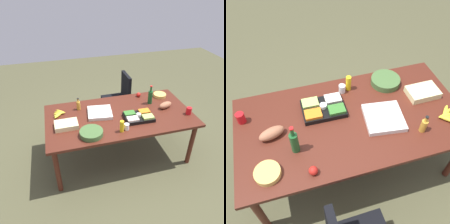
# 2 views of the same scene
# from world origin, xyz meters

# --- Properties ---
(ground_plane) EXTENTS (10.00, 10.00, 0.00)m
(ground_plane) POSITION_xyz_m (0.00, 0.00, 0.00)
(ground_plane) COLOR brown
(conference_table) EXTENTS (2.21, 1.15, 0.80)m
(conference_table) POSITION_xyz_m (0.00, 0.00, 0.73)
(conference_table) COLOR #4E2015
(conference_table) RESTS_ON ground
(banana_bunch) EXTENTS (0.19, 0.25, 0.04)m
(banana_bunch) POSITION_xyz_m (0.88, -0.24, 0.82)
(banana_bunch) COLOR gold
(banana_bunch) RESTS_ON conference_table
(pizza_box) EXTENTS (0.40, 0.40, 0.05)m
(pizza_box) POSITION_xyz_m (0.29, -0.10, 0.82)
(pizza_box) COLOR silver
(pizza_box) RESTS_ON conference_table
(veggie_tray) EXTENTS (0.43, 0.31, 0.09)m
(veggie_tray) POSITION_xyz_m (-0.24, 0.18, 0.83)
(veggie_tray) COLOR black
(veggie_tray) RESTS_ON conference_table
(sheet_cake) EXTENTS (0.32, 0.22, 0.07)m
(sheet_cake) POSITION_xyz_m (0.81, 0.10, 0.83)
(sheet_cake) COLOR beige
(sheet_cake) RESTS_ON conference_table
(mustard_bottle) EXTENTS (0.07, 0.07, 0.17)m
(mustard_bottle) POSITION_xyz_m (0.09, 0.40, 0.88)
(mustard_bottle) COLOR yellow
(mustard_bottle) RESTS_ON conference_table
(red_solo_cup) EXTENTS (0.08, 0.08, 0.11)m
(red_solo_cup) POSITION_xyz_m (-1.02, 0.26, 0.85)
(red_solo_cup) COLOR red
(red_solo_cup) RESTS_ON conference_table
(paper_cup) EXTENTS (0.08, 0.08, 0.09)m
(paper_cup) POSITION_xyz_m (0.02, 0.38, 0.84)
(paper_cup) COLOR white
(paper_cup) RESTS_ON conference_table
(wine_bottle) EXTENTS (0.09, 0.09, 0.31)m
(wine_bottle) POSITION_xyz_m (-0.58, -0.20, 0.92)
(wine_bottle) COLOR #1A5124
(wine_bottle) RESTS_ON conference_table
(chip_bowl) EXTENTS (0.25, 0.25, 0.05)m
(chip_bowl) POSITION_xyz_m (-0.84, -0.37, 0.82)
(chip_bowl) COLOR #E0B557
(chip_bowl) RESTS_ON conference_table
(dressing_bottle) EXTENTS (0.07, 0.07, 0.20)m
(dressing_bottle) POSITION_xyz_m (0.58, -0.32, 0.87)
(dressing_bottle) COLOR gold
(dressing_bottle) RESTS_ON conference_table
(apple_red) EXTENTS (0.10, 0.10, 0.08)m
(apple_red) POSITION_xyz_m (-0.48, -0.46, 0.84)
(apple_red) COLOR red
(apple_red) RESTS_ON conference_table
(bread_loaf) EXTENTS (0.26, 0.18, 0.10)m
(bread_loaf) POSITION_xyz_m (-0.76, 0.00, 0.85)
(bread_loaf) COLOR #A56546
(bread_loaf) RESTS_ON conference_table
(salad_bowl) EXTENTS (0.33, 0.33, 0.07)m
(salad_bowl) POSITION_xyz_m (0.51, 0.37, 0.83)
(salad_bowl) COLOR #426433
(salad_bowl) RESTS_ON conference_table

